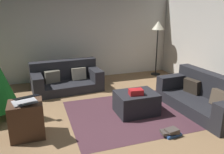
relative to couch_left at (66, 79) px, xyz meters
The scene contains 12 objects.
ground_plane 2.27m from the couch_left, 85.27° to the right, with size 6.40×6.40×0.00m, color #93704C.
rear_partition 1.38m from the couch_left, 78.22° to the left, with size 6.40×0.12×2.60m, color silver.
couch_left is the anchor object (origin of this frame).
couch_right 3.24m from the couch_left, 41.44° to the right, with size 0.96×1.91×0.73m.
ottoman 2.13m from the couch_left, 59.02° to the right, with size 0.77×0.60×0.42m, color #26262B.
gift_box 2.19m from the couch_left, 61.45° to the right, with size 0.25×0.18×0.11m, color red.
tv_remote 2.07m from the couch_left, 57.98° to the right, with size 0.05×0.16×0.02m, color black.
side_table 2.23m from the couch_left, 114.20° to the right, with size 0.52×0.44×0.59m, color #4C3323.
laptop 2.31m from the couch_left, 113.23° to the right, with size 0.45×0.49×0.18m.
book_stack 3.06m from the couch_left, 65.13° to the right, with size 0.34×0.24×0.13m.
corner_lamp 3.03m from the couch_left, ahead, with size 0.36×0.36×1.61m.
area_rug 2.14m from the couch_left, 59.02° to the right, with size 2.60×2.00×0.01m, color #4D2D36.
Camera 1 is at (-0.89, -3.36, 2.03)m, focal length 37.05 mm.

